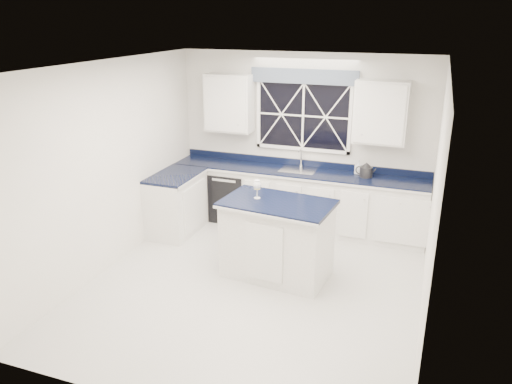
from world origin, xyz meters
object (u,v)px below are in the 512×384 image
at_px(island, 277,239).
at_px(soap_bottle, 359,167).
at_px(dishwasher, 232,195).
at_px(faucet, 301,158).
at_px(kettle, 366,170).
at_px(wine_glass, 257,186).

relative_size(island, soap_bottle, 7.03).
distance_m(dishwasher, soap_bottle, 2.11).
xyz_separation_m(faucet, kettle, (1.04, -0.15, -0.06)).
distance_m(faucet, island, 1.90).
bearing_deg(kettle, faucet, -178.68).
bearing_deg(soap_bottle, kettle, -45.59).
bearing_deg(kettle, dishwasher, -169.19).
distance_m(island, soap_bottle, 1.99).
xyz_separation_m(kettle, soap_bottle, (-0.13, 0.13, 0.00)).
xyz_separation_m(island, soap_bottle, (0.73, 1.77, 0.53)).
xyz_separation_m(dishwasher, island, (1.28, -1.60, 0.10)).
bearing_deg(faucet, kettle, -8.36).
height_order(faucet, wine_glass, wine_glass).
bearing_deg(wine_glass, dishwasher, 122.50).
distance_m(wine_glass, soap_bottle, 2.02).
bearing_deg(dishwasher, wine_glass, -57.50).
xyz_separation_m(dishwasher, wine_glass, (1.00, -1.57, 0.78)).
bearing_deg(island, soap_bottle, 73.70).
bearing_deg(soap_bottle, faucet, 178.62).
relative_size(kettle, soap_bottle, 1.53).
height_order(dishwasher, soap_bottle, soap_bottle).
xyz_separation_m(wine_glass, soap_bottle, (1.01, 1.74, -0.14)).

